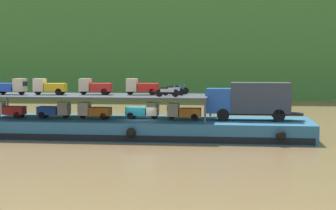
# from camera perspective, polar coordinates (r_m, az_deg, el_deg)

# --- Properties ---
(ground_plane) EXTENTS (400.00, 400.00, 0.00)m
(ground_plane) POSITION_cam_1_polar(r_m,az_deg,el_deg) (46.99, -2.80, -3.26)
(ground_plane) COLOR brown
(cargo_barge) EXTENTS (28.24, 8.51, 1.50)m
(cargo_barge) POSITION_cam_1_polar(r_m,az_deg,el_deg) (46.87, -2.81, -2.36)
(cargo_barge) COLOR #23567A
(cargo_barge) RESTS_ON ground
(covered_lorry) EXTENTS (7.87, 2.33, 3.10)m
(covered_lorry) POSITION_cam_1_polar(r_m,az_deg,el_deg) (46.13, 8.46, 0.55)
(covered_lorry) COLOR #1E4C99
(covered_lorry) RESTS_ON cargo_barge
(cargo_rack) EXTENTS (19.04, 7.11, 2.00)m
(cargo_rack) POSITION_cam_1_polar(r_m,az_deg,el_deg) (47.51, -7.33, 0.95)
(cargo_rack) COLOR #383D47
(cargo_rack) RESTS_ON cargo_barge
(mini_truck_lower_stern) EXTENTS (2.75, 1.22, 1.38)m
(mini_truck_lower_stern) POSITION_cam_1_polar(r_m,az_deg,el_deg) (49.91, -16.02, -0.46)
(mini_truck_lower_stern) COLOR red
(mini_truck_lower_stern) RESTS_ON cargo_barge
(mini_truck_lower_aft) EXTENTS (2.74, 1.20, 1.38)m
(mini_truck_lower_aft) POSITION_cam_1_polar(r_m,az_deg,el_deg) (48.65, -11.53, -0.49)
(mini_truck_lower_aft) COLOR #1E47B7
(mini_truck_lower_aft) RESTS_ON cargo_barge
(mini_truck_lower_mid) EXTENTS (2.78, 1.27, 1.38)m
(mini_truck_lower_mid) POSITION_cam_1_polar(r_m,az_deg,el_deg) (47.31, -7.58, -0.57)
(mini_truck_lower_mid) COLOR orange
(mini_truck_lower_mid) RESTS_ON cargo_barge
(mini_truck_lower_fore) EXTENTS (2.80, 1.30, 1.38)m
(mini_truck_lower_fore) POSITION_cam_1_polar(r_m,az_deg,el_deg) (47.07, -2.57, -0.57)
(mini_truck_lower_fore) COLOR teal
(mini_truck_lower_fore) RESTS_ON cargo_barge
(mini_truck_lower_bow) EXTENTS (2.77, 1.25, 1.38)m
(mini_truck_lower_bow) POSITION_cam_1_polar(r_m,az_deg,el_deg) (45.98, 1.59, -0.67)
(mini_truck_lower_bow) COLOR orange
(mini_truck_lower_bow) RESTS_ON cargo_barge
(mini_truck_upper_stern) EXTENTS (2.78, 1.28, 1.38)m
(mini_truck_upper_stern) POSITION_cam_1_polar(r_m,az_deg,el_deg) (49.42, -15.80, 1.83)
(mini_truck_upper_stern) COLOR #1E47B7
(mini_truck_upper_stern) RESTS_ON cargo_rack
(mini_truck_upper_mid) EXTENTS (2.78, 1.26, 1.38)m
(mini_truck_upper_mid) POSITION_cam_1_polar(r_m,az_deg,el_deg) (48.44, -12.06, 1.85)
(mini_truck_upper_mid) COLOR gold
(mini_truck_upper_mid) RESTS_ON cargo_rack
(mini_truck_upper_fore) EXTENTS (2.75, 1.21, 1.38)m
(mini_truck_upper_fore) POSITION_cam_1_polar(r_m,az_deg,el_deg) (47.93, -7.51, 1.88)
(mini_truck_upper_fore) COLOR red
(mini_truck_upper_fore) RESTS_ON cargo_rack
(mini_truck_upper_bow) EXTENTS (2.79, 1.30, 1.38)m
(mini_truck_upper_bow) POSITION_cam_1_polar(r_m,az_deg,el_deg) (47.30, -2.71, 1.88)
(mini_truck_upper_bow) COLOR red
(mini_truck_upper_bow) RESTS_ON cargo_rack
(motorcycle_upper_port) EXTENTS (1.90, 0.55, 0.87)m
(motorcycle_upper_port) POSITION_cam_1_polar(r_m,az_deg,el_deg) (44.15, -0.09, 1.40)
(motorcycle_upper_port) COLOR black
(motorcycle_upper_port) RESTS_ON cargo_rack
(motorcycle_upper_centre) EXTENTS (1.90, 0.55, 0.87)m
(motorcycle_upper_centre) POSITION_cam_1_polar(r_m,az_deg,el_deg) (46.24, 0.53, 1.52)
(motorcycle_upper_centre) COLOR black
(motorcycle_upper_centre) RESTS_ON cargo_rack
(motorcycle_upper_stbd) EXTENTS (1.90, 0.55, 0.87)m
(motorcycle_upper_stbd) POSITION_cam_1_polar(r_m,az_deg,el_deg) (48.34, 1.00, 1.63)
(motorcycle_upper_stbd) COLOR black
(motorcycle_upper_stbd) RESTS_ON cargo_rack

